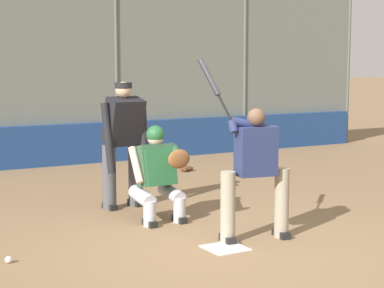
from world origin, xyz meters
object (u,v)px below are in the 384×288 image
object	(u,v)px
catcher_behind_plate	(158,172)
baseball_loose	(8,260)
batter_at_plate	(255,169)
fielding_glove_on_dirt	(187,169)
umpire_home	(124,141)

from	to	relation	value
catcher_behind_plate	baseball_loose	world-z (taller)	catcher_behind_plate
batter_at_plate	fielding_glove_on_dirt	bearing A→B (deg)	-100.22
catcher_behind_plate	baseball_loose	xyz separation A→B (m)	(2.14, 0.83, -0.61)
umpire_home	catcher_behind_plate	bearing A→B (deg)	87.90
batter_at_plate	baseball_loose	size ratio (longest dim) A/B	28.28
batter_at_plate	catcher_behind_plate	distance (m)	1.47
catcher_behind_plate	baseball_loose	bearing A→B (deg)	21.23
batter_at_plate	baseball_loose	bearing A→B (deg)	-0.73
catcher_behind_plate	fielding_glove_on_dirt	distance (m)	4.04
fielding_glove_on_dirt	umpire_home	bearing A→B (deg)	45.14
umpire_home	baseball_loose	distance (m)	2.89
batter_at_plate	fielding_glove_on_dirt	size ratio (longest dim) A/B	7.64
baseball_loose	fielding_glove_on_dirt	bearing A→B (deg)	-136.91
batter_at_plate	umpire_home	bearing A→B (deg)	-64.78
fielding_glove_on_dirt	baseball_loose	bearing A→B (deg)	43.09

